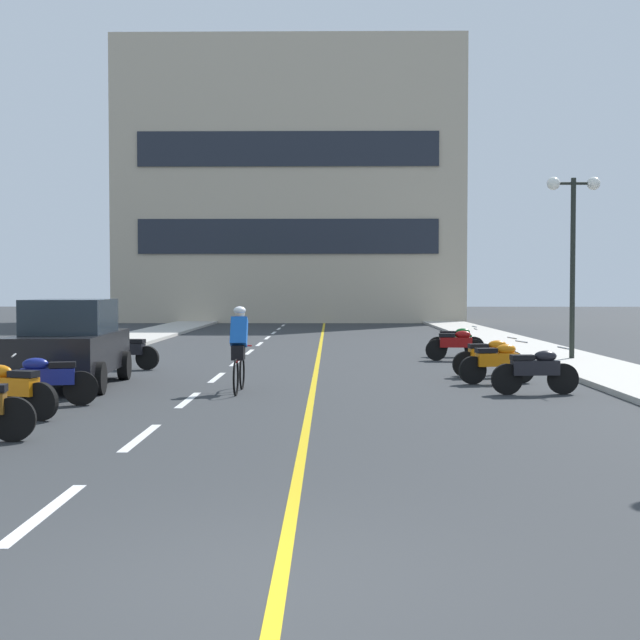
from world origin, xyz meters
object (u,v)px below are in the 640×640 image
motorcycle_5 (498,362)px  motorcycle_7 (126,351)px  street_lamp_mid (573,225)px  cyclist_rider (239,347)px  parked_car_near (71,343)px  motorcycle_6 (489,357)px  motorcycle_4 (536,370)px  motorcycle_2 (10,389)px  motorcycle_9 (456,341)px  motorcycle_3 (47,379)px  motorcycle_8 (456,344)px

motorcycle_5 → motorcycle_7: bearing=160.0°
street_lamp_mid → cyclist_rider: street_lamp_mid is taller
motorcycle_5 → motorcycle_7: size_ratio=1.00×
parked_car_near → motorcycle_5: 9.01m
street_lamp_mid → parked_car_near: street_lamp_mid is taller
motorcycle_6 → motorcycle_4: bearing=-85.0°
motorcycle_2 → motorcycle_7: (-0.13, 8.32, 0.00)m
street_lamp_mid → motorcycle_4: size_ratio=2.93×
motorcycle_2 → motorcycle_9: 15.31m
cyclist_rider → motorcycle_5: bearing=16.2°
motorcycle_3 → motorcycle_5: bearing=23.4°
motorcycle_3 → motorcycle_2: bearing=-94.2°
motorcycle_4 → motorcycle_9: size_ratio=1.00×
motorcycle_2 → motorcycle_8: (8.57, 11.08, 0.00)m
cyclist_rider → motorcycle_3: bearing=-145.8°
motorcycle_4 → motorcycle_8: (-0.39, 7.83, 0.00)m
motorcycle_4 → motorcycle_9: (-0.18, 9.28, 0.00)m
parked_car_near → motorcycle_7: 3.89m
motorcycle_4 → cyclist_rider: size_ratio=0.96×
motorcycle_8 → motorcycle_9: (0.22, 1.45, 0.00)m
motorcycle_4 → motorcycle_5: (-0.37, 1.89, 0.00)m
motorcycle_8 → motorcycle_6: bearing=-88.7°
parked_car_near → motorcycle_4: 9.43m
street_lamp_mid → motorcycle_3: bearing=-141.9°
parked_car_near → motorcycle_5: parked_car_near is taller
motorcycle_6 → street_lamp_mid: bearing=53.1°
motorcycle_7 → motorcycle_8: size_ratio=0.99×
motorcycle_3 → motorcycle_8: bearing=48.6°
motorcycle_8 → street_lamp_mid: bearing=-9.5°
motorcycle_9 → cyclist_rider: size_ratio=0.96×
motorcycle_6 → cyclist_rider: bearing=-151.5°
motorcycle_4 → cyclist_rider: 5.78m
motorcycle_4 → motorcycle_6: (-0.29, 3.30, 0.00)m
motorcycle_7 → motorcycle_8: 9.13m
parked_car_near → cyclist_rider: bearing=-13.9°
motorcycle_5 → motorcycle_8: (-0.03, 5.94, 0.00)m
motorcycle_6 → motorcycle_8: (-0.11, 4.53, 0.00)m
motorcycle_6 → motorcycle_7: bearing=168.6°
parked_car_near → motorcycle_6: parked_car_near is taller
motorcycle_2 → motorcycle_5: size_ratio=0.98×
motorcycle_4 → motorcycle_7: size_ratio=1.01×
motorcycle_9 → street_lamp_mid: bearing=-34.3°
street_lamp_mid → motorcycle_4: bearing=-110.4°
parked_car_near → motorcycle_6: size_ratio=2.53×
motorcycle_2 → motorcycle_4: size_ratio=0.97×
motorcycle_4 → motorcycle_8: bearing=92.9°
parked_car_near → motorcycle_9: (9.16, 8.07, -0.44)m
street_lamp_mid → motorcycle_4: (-2.72, -7.31, -3.31)m
motorcycle_3 → motorcycle_6: same height
street_lamp_mid → motorcycle_8: bearing=170.5°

